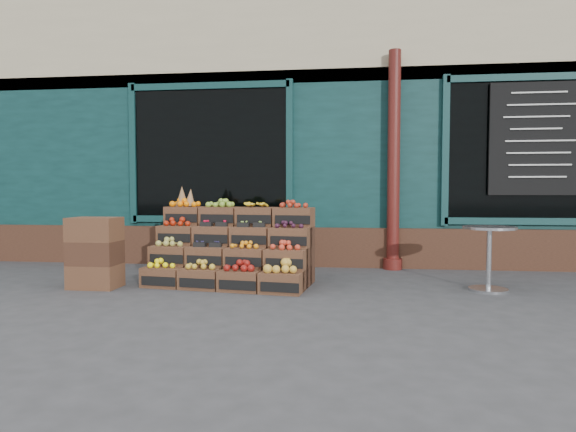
# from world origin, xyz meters

# --- Properties ---
(ground) EXTENTS (60.00, 60.00, 0.00)m
(ground) POSITION_xyz_m (0.00, 0.00, 0.00)
(ground) COLOR #373739
(ground) RESTS_ON ground
(shop_facade) EXTENTS (12.00, 6.24, 4.80)m
(shop_facade) POSITION_xyz_m (0.00, 5.11, 2.40)
(shop_facade) COLOR #0F3332
(shop_facade) RESTS_ON ground
(crate_display) EXTENTS (2.06, 1.19, 1.23)m
(crate_display) POSITION_xyz_m (-0.90, 0.70, 0.38)
(crate_display) COLOR #533320
(crate_display) RESTS_ON ground
(spare_crates) EXTENTS (0.56, 0.39, 0.84)m
(spare_crates) POSITION_xyz_m (-2.47, 0.23, 0.42)
(spare_crates) COLOR #533320
(spare_crates) RESTS_ON ground
(bistro_table) EXTENTS (0.60, 0.60, 0.75)m
(bistro_table) POSITION_xyz_m (2.15, 0.60, 0.47)
(bistro_table) COLOR silver
(bistro_table) RESTS_ON ground
(shopkeeper) EXTENTS (0.79, 0.63, 1.88)m
(shopkeeper) POSITION_xyz_m (-1.73, 2.79, 0.94)
(shopkeeper) COLOR #18551A
(shopkeeper) RESTS_ON ground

